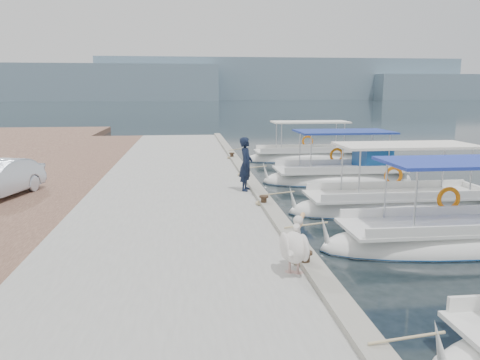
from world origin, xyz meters
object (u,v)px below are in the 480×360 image
pelican (295,246)px  fisherman (246,164)px  fishing_caique_e (306,158)px  fishing_caique_b (457,242)px  fishing_caique_c (397,207)px  fishing_caique_d (341,177)px

pelican → fisherman: (0.03, 7.56, 0.39)m
fishing_caique_e → fisherman: 11.23m
fishing_caique_b → pelican: fishing_caique_b is taller
pelican → fisherman: 7.57m
fishing_caique_c → pelican: 7.84m
fishing_caique_d → fisherman: 6.09m
pelican → fisherman: fisherman is taller
fishing_caique_c → fisherman: size_ratio=3.95×
fishing_caique_b → fishing_caique_e: same height
fishing_caique_d → fishing_caique_e: same height
fishing_caique_c → fisherman: fisherman is taller
fishing_caique_b → fisherman: bearing=133.4°
pelican → fisherman: bearing=89.8°
fishing_caique_b → pelican: bearing=-153.1°
fishing_caique_b → fishing_caique_c: size_ratio=0.99×
fishing_caique_e → pelican: bearing=-105.2°
fishing_caique_c → fishing_caique_d: 5.20m
fishing_caique_c → fishing_caique_e: size_ratio=1.03×
fishing_caique_b → fishing_caique_d: 8.80m
fishing_caique_d → pelican: fishing_caique_d is taller
fishing_caique_d → fishing_caique_e: bearing=89.1°
fishing_caique_b → fishing_caique_c: same height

